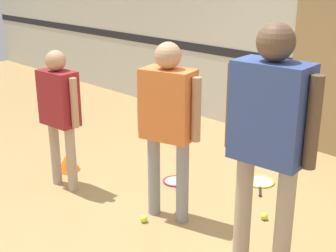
% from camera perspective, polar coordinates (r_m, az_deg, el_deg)
% --- Properties ---
extents(ground_plane, '(16.00, 16.00, 0.00)m').
position_cam_1_polar(ground_plane, '(4.35, 0.80, -10.70)').
color(ground_plane, tan).
extents(wall_back, '(16.00, 0.07, 3.20)m').
position_cam_1_polar(wall_back, '(5.80, 18.33, 12.49)').
color(wall_back, beige).
rests_on(wall_back, ground_plane).
extents(person_instructor, '(0.58, 0.36, 1.58)m').
position_cam_1_polar(person_instructor, '(3.92, -0.00, 1.49)').
color(person_instructor, gray).
rests_on(person_instructor, ground_plane).
extents(person_student_left, '(0.53, 0.25, 1.41)m').
position_cam_1_polar(person_student_left, '(4.66, -13.12, 2.48)').
color(person_student_left, tan).
rests_on(person_student_left, ground_plane).
extents(person_student_right, '(0.69, 0.33, 1.82)m').
position_cam_1_polar(person_student_right, '(3.24, 12.28, 0.03)').
color(person_student_right, tan).
rests_on(person_student_right, ground_plane).
extents(racket_spare_on_floor, '(0.43, 0.50, 0.03)m').
position_cam_1_polar(racket_spare_on_floor, '(5.02, 11.14, -6.71)').
color(racket_spare_on_floor, '#C6D838').
rests_on(racket_spare_on_floor, ground_plane).
extents(racket_second_spare, '(0.46, 0.41, 0.03)m').
position_cam_1_polar(racket_second_spare, '(4.93, 0.92, -6.84)').
color(racket_second_spare, red).
rests_on(racket_second_spare, ground_plane).
extents(tennis_ball_near_instructor, '(0.07, 0.07, 0.07)m').
position_cam_1_polar(tennis_ball_near_instructor, '(4.22, -2.96, -11.23)').
color(tennis_ball_near_instructor, '#CCE038').
rests_on(tennis_ball_near_instructor, ground_plane).
extents(tennis_ball_by_spare_racket, '(0.07, 0.07, 0.07)m').
position_cam_1_polar(tennis_ball_by_spare_racket, '(4.96, 14.15, -7.01)').
color(tennis_ball_by_spare_racket, '#CCE038').
rests_on(tennis_ball_by_spare_racket, ground_plane).
extents(tennis_ball_stray_left, '(0.07, 0.07, 0.07)m').
position_cam_1_polar(tennis_ball_stray_left, '(4.34, 11.63, -10.73)').
color(tennis_ball_stray_left, '#CCE038').
rests_on(tennis_ball_stray_left, ground_plane).
extents(training_cone, '(0.26, 0.26, 0.22)m').
position_cam_1_polar(training_cone, '(5.30, -12.07, -4.22)').
color(training_cone, orange).
rests_on(training_cone, ground_plane).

